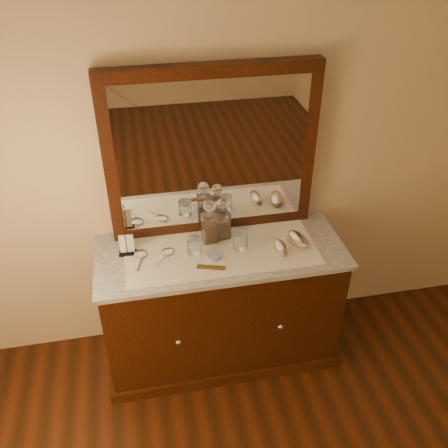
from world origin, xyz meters
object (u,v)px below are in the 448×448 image
Objects in this scene: decanter_left at (210,226)px; mirror_frame at (212,153)px; pin_dish at (214,255)px; decanter_right at (222,222)px; brush_far at (299,240)px; napkin_rack at (127,245)px; hand_mirror_outer at (140,256)px; dresser_cabinet at (221,305)px; hand_mirror_inner at (166,253)px; brush_near at (280,248)px; comb at (211,267)px.

mirror_frame is at bearing 72.76° from decanter_left.
pin_dish is 0.22m from decanter_right.
decanter_right is 0.46m from brush_far.
napkin_rack reaches higher than hand_mirror_outer.
decanter_right reaches higher than dresser_cabinet.
decanter_right reaches higher than hand_mirror_inner.
brush_near reaches higher than dresser_cabinet.
mirror_frame reaches higher than decanter_left.
decanter_left is at bearing -162.29° from decanter_right.
dresser_cabinet is at bearing -7.81° from napkin_rack.
decanter_right is (0.09, 0.18, 0.10)m from pin_dish.
mirror_frame is at bearing 90.00° from dresser_cabinet.
dresser_cabinet is 15.64× the size of pin_dish.
decanter_left is 1.45× the size of brush_far.
decanter_left reaches higher than pin_dish.
pin_dish is at bearing -115.12° from decanter_right.
brush_far is at bearing -3.06° from hand_mirror_inner.
mirror_frame is 0.42m from decanter_left.
decanter_right is at bearing 160.32° from brush_far.
decanter_right reaches higher than brush_near.
pin_dish is 0.27m from hand_mirror_inner.
decanter_left reaches higher than brush_near.
decanter_right is at bearing 146.04° from brush_near.
dresser_cabinet is at bearing 176.59° from brush_far.
decanter_right is 0.52m from hand_mirror_outer.
dresser_cabinet is 0.48m from comb.
decanter_right reaches higher than comb.
dresser_cabinet is 0.65m from hand_mirror_outer.
napkin_rack is (-0.53, -0.17, -0.44)m from mirror_frame.
brush_near is (0.42, 0.08, 0.02)m from comb.
dresser_cabinet is 0.73m from napkin_rack.
napkin_rack is at bearing -161.84° from mirror_frame.
decanter_left is 0.08m from decanter_right.
dresser_cabinet is 0.56m from decanter_left.
decanter_left is (0.04, 0.25, 0.10)m from comb.
napkin_rack is (-0.53, 0.07, 0.50)m from dresser_cabinet.
napkin_rack is 0.54× the size of decanter_left.
napkin_rack is 0.95× the size of brush_near.
napkin_rack is 0.49m from decanter_left.
decanter_left is (0.48, 0.03, 0.05)m from napkin_rack.
pin_dish is at bearing 89.56° from comb.
brush_far is at bearing -5.77° from napkin_rack.
comb is 0.42m from brush_near.
mirror_frame is 0.58m from pin_dish.
brush_far reaches higher than brush_near.
mirror_frame is 6.30× the size of brush_far.
decanter_left is 1.03× the size of decanter_right.
mirror_frame reaches higher than hand_mirror_outer.
brush_near is (0.33, -0.32, -0.47)m from mirror_frame.
napkin_rack is at bearing 164.70° from hand_mirror_inner.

